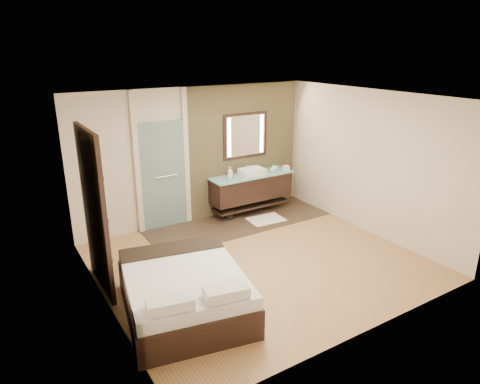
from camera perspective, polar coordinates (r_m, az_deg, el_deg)
floor at (r=7.27m, az=2.54°, el=-9.21°), size 5.00×5.00×0.00m
tile_strip at (r=8.78m, az=-0.12°, el=-4.01°), size 3.80×1.30×0.01m
stone_wall at (r=9.10m, az=0.54°, el=5.75°), size 2.60×0.08×2.70m
vanity at (r=9.08m, az=1.51°, el=0.65°), size 1.85×0.55×0.88m
mirror_unit at (r=9.00m, az=0.73°, el=7.54°), size 1.06×0.04×0.96m
frosted_door at (r=8.34m, az=-10.25°, el=2.73°), size 1.10×0.12×2.70m
shoji_partition at (r=6.40m, az=-18.80°, el=-2.42°), size 0.06×1.20×2.40m
bed at (r=5.94m, az=-7.44°, el=-12.98°), size 1.88×2.18×0.74m
bath_mat at (r=8.88m, az=3.49°, el=-3.68°), size 0.75×0.55×0.02m
waste_bin at (r=8.89m, az=-1.50°, el=-2.99°), size 0.19×0.19×0.22m
tissue_box at (r=9.33m, az=6.17°, el=3.21°), size 0.15×0.15×0.10m
soap_bottle_a at (r=8.65m, az=-1.37°, el=2.57°), size 0.10×0.11×0.25m
soap_bottle_b at (r=8.85m, az=-1.30°, el=2.65°), size 0.08×0.08×0.16m
soap_bottle_c at (r=9.16m, az=4.41°, el=3.12°), size 0.12×0.12×0.15m
cup at (r=9.33m, az=4.68°, el=3.21°), size 0.14×0.14×0.09m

